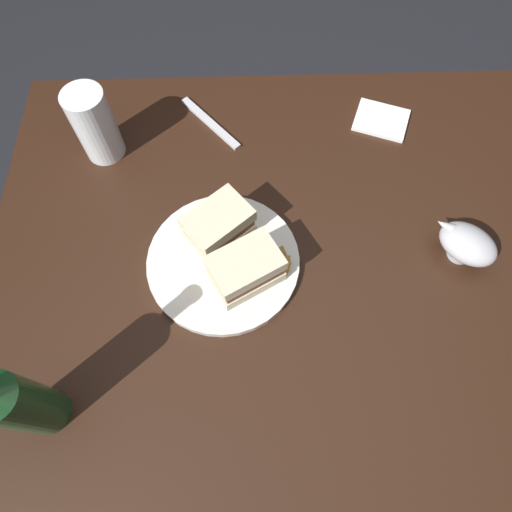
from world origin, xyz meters
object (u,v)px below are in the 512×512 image
(plate, at_px, (223,263))
(fork, at_px, (210,123))
(sandwich_half_left, at_px, (246,269))
(pint_glass, at_px, (97,129))
(napkin, at_px, (381,120))
(sandwich_half_right, at_px, (219,226))
(cider_bottle, at_px, (17,403))
(gravy_boat, at_px, (467,244))

(plate, xyz_separation_m, fork, (-0.03, 0.33, -0.00))
(sandwich_half_left, distance_m, pint_glass, 0.41)
(plate, xyz_separation_m, napkin, (0.34, 0.33, -0.00))
(fork, bearing_deg, sandwich_half_left, 150.14)
(sandwich_half_right, distance_m, cider_bottle, 0.41)
(plate, height_order, fork, plate)
(sandwich_half_left, xyz_separation_m, sandwich_half_right, (-0.05, 0.09, 0.00))
(napkin, height_order, fork, napkin)
(pint_glass, relative_size, gravy_boat, 1.19)
(plate, height_order, pint_glass, pint_glass)
(sandwich_half_left, relative_size, sandwich_half_right, 1.03)
(gravy_boat, xyz_separation_m, cider_bottle, (-0.71, -0.26, 0.07))
(sandwich_half_left, bearing_deg, fork, 100.73)
(sandwich_half_right, distance_m, gravy_boat, 0.44)
(pint_glass, bearing_deg, sandwich_half_left, -46.66)
(cider_bottle, bearing_deg, fork, 67.22)
(gravy_boat, bearing_deg, napkin, 106.46)
(plate, distance_m, cider_bottle, 0.38)
(cider_bottle, relative_size, napkin, 2.55)
(plate, height_order, cider_bottle, cider_bottle)
(gravy_boat, height_order, fork, gravy_boat)
(cider_bottle, bearing_deg, pint_glass, 86.75)
(pint_glass, relative_size, fork, 0.85)
(sandwich_half_right, height_order, cider_bottle, cider_bottle)
(plate, xyz_separation_m, sandwich_half_left, (0.04, -0.03, 0.04))
(plate, relative_size, sandwich_half_right, 2.03)
(pint_glass, height_order, cider_bottle, cider_bottle)
(plate, distance_m, fork, 0.33)
(sandwich_half_left, xyz_separation_m, gravy_boat, (0.39, 0.04, -0.01))
(pint_glass, distance_m, fork, 0.23)
(cider_bottle, height_order, fork, cider_bottle)
(plate, bearing_deg, pint_glass, 132.27)
(gravy_boat, xyz_separation_m, fork, (-0.46, 0.32, -0.04))
(pint_glass, height_order, fork, pint_glass)
(plate, distance_m, sandwich_half_right, 0.07)
(cider_bottle, bearing_deg, napkin, 43.35)
(pint_glass, height_order, gravy_boat, pint_glass)
(sandwich_half_right, height_order, fork, sandwich_half_right)
(gravy_boat, bearing_deg, cider_bottle, -159.97)
(plate, height_order, sandwich_half_left, sandwich_half_left)
(fork, bearing_deg, plate, 144.35)
(plate, relative_size, fork, 1.54)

